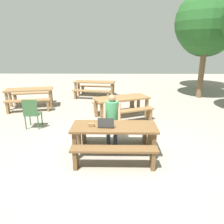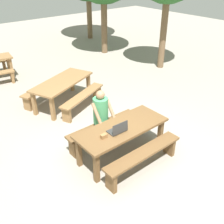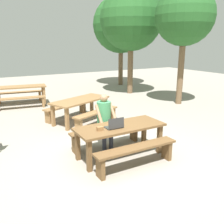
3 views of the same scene
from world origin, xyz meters
The scene contains 10 objects.
ground_plane centered at (0.00, 0.00, 0.00)m, with size 30.00×30.00×0.00m, color gray.
picnic_table_front centered at (0.00, 0.00, 0.61)m, with size 1.94×0.78×0.71m.
bench_near centered at (0.00, -0.62, 0.35)m, with size 1.79×0.30×0.46m.
bench_far centered at (0.00, 0.62, 0.35)m, with size 1.79×0.30×0.46m.
laptop centered at (-0.18, -0.09, 0.77)m, with size 0.37×0.25×0.23m.
small_pouch centered at (-0.51, -0.06, 0.75)m, with size 0.13×0.08×0.08m.
person_seated centered at (-0.06, 0.59, 0.76)m, with size 0.43×0.42×1.29m.
picnic_table_rear centered at (0.24, 2.77, 0.61)m, with size 2.07×1.48×0.71m.
bench_rear_south centered at (0.50, 2.17, 0.33)m, with size 1.70×0.94×0.44m.
bench_rear_north centered at (-0.01, 3.38, 0.33)m, with size 1.70×0.94×0.44m.
Camera 2 is at (-2.95, -3.24, 3.59)m, focal length 41.98 mm.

